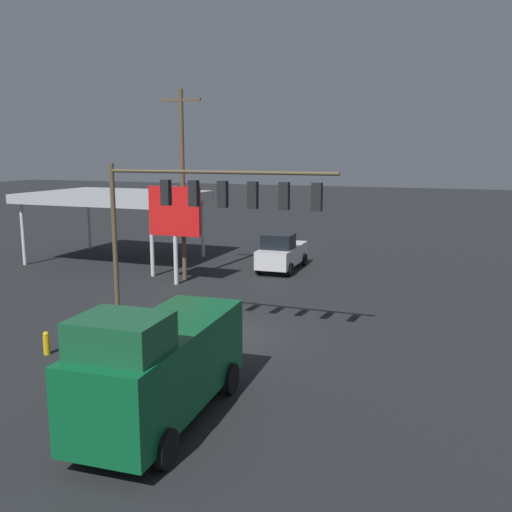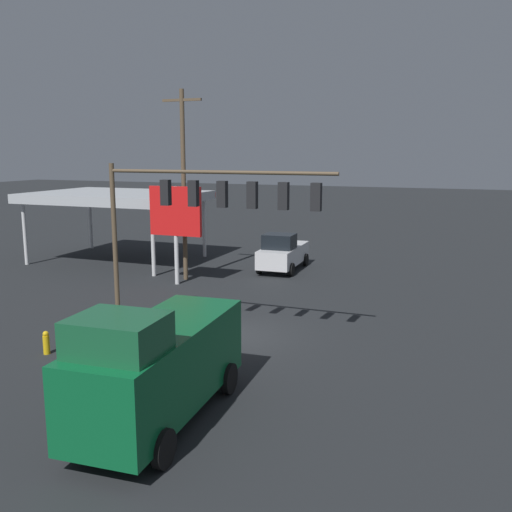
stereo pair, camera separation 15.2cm
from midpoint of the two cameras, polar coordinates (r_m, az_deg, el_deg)
The scene contains 8 objects.
ground_plane at distance 23.51m, azimuth -1.94°, elevation -7.89°, with size 200.00×200.00×0.00m, color black.
traffic_signal_assembly at distance 21.93m, azimuth -5.25°, elevation 5.19°, with size 9.44×0.43×6.92m.
utility_pole at distance 32.89m, azimuth -7.48°, elevation 7.38°, with size 2.40×0.26×10.78m.
gas_station_canopy at distance 39.71m, azimuth -14.03°, elevation 5.71°, with size 10.90×8.12×4.67m.
price_sign at distance 31.87m, azimuth -8.27°, elevation 4.14°, with size 3.12×0.27×5.50m.
delivery_truck at distance 15.96m, azimuth -9.87°, elevation -10.64°, with size 2.87×6.92×3.58m.
pickup_parked at distance 35.80m, azimuth 2.45°, elevation 0.33°, with size 2.40×5.27×2.40m.
fire_hydrant at distance 22.60m, azimuth -20.40°, elevation -8.16°, with size 0.24×0.24×0.88m.
Camera 1 is at (-8.60, 20.58, 7.39)m, focal length 40.00 mm.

